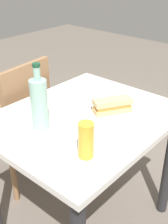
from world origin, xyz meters
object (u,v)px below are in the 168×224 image
(dining_table, at_px, (84,139))
(baguette_sandwich_near, at_px, (112,105))
(beer_glass, at_px, (86,140))
(chair_far, at_px, (18,117))
(plate_near, at_px, (112,113))
(water_bottle, at_px, (39,103))
(knife_near, at_px, (106,107))

(dining_table, height_order, baguette_sandwich_near, baguette_sandwich_near)
(baguette_sandwich_near, height_order, beer_glass, beer_glass)
(chair_far, bearing_deg, plate_near, -82.15)
(dining_table, bearing_deg, chair_far, 89.02)
(chair_far, relative_size, baguette_sandwich_near, 4.48)
(dining_table, distance_m, beer_glass, 0.39)
(chair_far, bearing_deg, water_bottle, -114.08)
(beer_glass, bearing_deg, baguette_sandwich_near, 20.00)
(plate_near, relative_size, knife_near, 1.51)
(chair_far, relative_size, water_bottle, 2.88)
(baguette_sandwich_near, bearing_deg, water_bottle, 150.92)
(plate_near, distance_m, water_bottle, 0.37)
(plate_near, xyz_separation_m, baguette_sandwich_near, (-0.00, 0.00, 0.04))
(dining_table, height_order, chair_far, chair_far)
(baguette_sandwich_near, height_order, knife_near, baguette_sandwich_near)
(baguette_sandwich_near, height_order, water_bottle, water_bottle)
(dining_table, xyz_separation_m, plate_near, (0.10, -0.10, 0.14))
(dining_table, bearing_deg, plate_near, -43.27)
(beer_glass, bearing_deg, chair_far, 72.40)
(chair_far, xyz_separation_m, knife_near, (0.11, -0.61, 0.24))
(dining_table, distance_m, plate_near, 0.20)
(dining_table, distance_m, chair_far, 0.58)
(baguette_sandwich_near, distance_m, beer_glass, 0.36)
(water_bottle, bearing_deg, chair_far, 65.92)
(plate_near, bearing_deg, dining_table, 136.73)
(plate_near, xyz_separation_m, beer_glass, (-0.34, -0.12, 0.07))
(knife_near, bearing_deg, chair_far, 100.01)
(knife_near, bearing_deg, dining_table, 158.92)
(water_bottle, bearing_deg, knife_near, -20.58)
(chair_far, distance_m, baguette_sandwich_near, 0.72)
(chair_far, distance_m, knife_near, 0.67)
(chair_far, distance_m, plate_near, 0.71)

